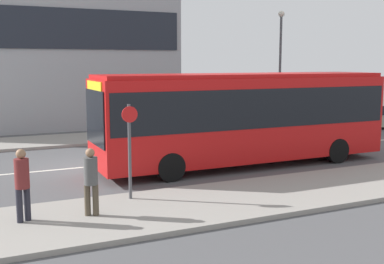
# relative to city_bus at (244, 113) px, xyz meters

# --- Properties ---
(ground_plane) EXTENTS (120.00, 120.00, 0.00)m
(ground_plane) POSITION_rel_city_bus_xyz_m (-5.63, 2.14, -1.98)
(ground_plane) COLOR #4F4F51
(sidewalk_near) EXTENTS (44.00, 3.50, 0.13)m
(sidewalk_near) POSITION_rel_city_bus_xyz_m (-5.63, -4.11, -1.92)
(sidewalk_near) COLOR gray
(sidewalk_near) RESTS_ON ground_plane
(sidewalk_far) EXTENTS (44.00, 3.50, 0.13)m
(sidewalk_far) POSITION_rel_city_bus_xyz_m (-5.63, 8.39, -1.92)
(sidewalk_far) COLOR gray
(sidewalk_far) RESTS_ON ground_plane
(lane_centerline) EXTENTS (41.80, 0.16, 0.01)m
(lane_centerline) POSITION_rel_city_bus_xyz_m (-5.63, 2.14, -1.98)
(lane_centerline) COLOR silver
(lane_centerline) RESTS_ON ground_plane
(city_bus) EXTENTS (11.28, 2.65, 3.45)m
(city_bus) POSITION_rel_city_bus_xyz_m (0.00, 0.00, 0.00)
(city_bus) COLOR red
(city_bus) RESTS_ON ground_plane
(parked_car_0) EXTENTS (4.47, 1.77, 1.31)m
(parked_car_0) POSITION_rel_city_bus_xyz_m (6.74, 5.46, -1.36)
(parked_car_0) COLOR maroon
(parked_car_0) RESTS_ON ground_plane
(parked_car_1) EXTENTS (3.99, 1.77, 1.37)m
(parked_car_1) POSITION_rel_city_bus_xyz_m (11.48, 5.72, -1.34)
(parked_car_1) COLOR #A39E84
(parked_car_1) RESTS_ON ground_plane
(pedestrian_near_stop) EXTENTS (0.34, 0.34, 1.74)m
(pedestrian_near_stop) POSITION_rel_city_bus_xyz_m (-8.30, -3.77, -0.86)
(pedestrian_near_stop) COLOR #23232D
(pedestrian_near_stop) RESTS_ON sidewalk_near
(pedestrian_down_pavement) EXTENTS (0.34, 0.34, 1.68)m
(pedestrian_down_pavement) POSITION_rel_city_bus_xyz_m (-6.73, -4.00, -0.90)
(pedestrian_down_pavement) COLOR #4C4233
(pedestrian_down_pavement) RESTS_ON sidewalk_near
(bus_stop_sign) EXTENTS (0.44, 0.12, 2.62)m
(bus_stop_sign) POSITION_rel_city_bus_xyz_m (-5.42, -2.99, -0.32)
(bus_stop_sign) COLOR #4C4C51
(bus_stop_sign) RESTS_ON sidewalk_near
(street_lamp) EXTENTS (0.36, 0.36, 6.64)m
(street_lamp) POSITION_rel_city_bus_xyz_m (7.09, 7.82, 2.22)
(street_lamp) COLOR #4C4C51
(street_lamp) RESTS_ON sidewalk_far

